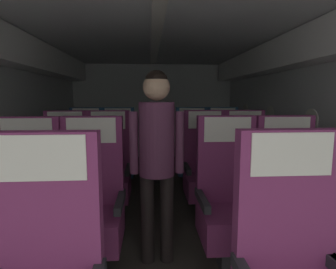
{
  "coord_description": "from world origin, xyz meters",
  "views": [
    {
      "loc": [
        -0.09,
        0.22,
        1.35
      ],
      "look_at": [
        0.12,
        3.27,
        0.94
      ],
      "focal_mm": 29.31,
      "sensor_mm": 36.0,
      "label": 1
    }
  ],
  "objects_px": {
    "seat_c_left_window": "(65,174)",
    "seat_d_left_aisle": "(118,155)",
    "seat_d_left_window": "(86,156)",
    "seat_c_right_window": "(205,172)",
    "seat_b_right_aisle": "(288,203)",
    "seat_b_left_aisle": "(92,207)",
    "seat_b_right_window": "(229,204)",
    "seat_d_right_window": "(192,154)",
    "seat_c_left_aisle": "(109,173)",
    "seat_d_right_aisle": "(223,154)",
    "seat_c_right_aisle": "(246,171)",
    "seat_b_left_window": "(27,210)",
    "flight_attendant": "(157,148)"
  },
  "relations": [
    {
      "from": "seat_c_left_window",
      "to": "seat_c_right_window",
      "type": "xyz_separation_m",
      "value": [
        1.59,
        -0.01,
        0.0
      ]
    },
    {
      "from": "seat_c_left_window",
      "to": "seat_d_left_window",
      "type": "height_order",
      "value": "same"
    },
    {
      "from": "seat_b_right_window",
      "to": "seat_c_right_window",
      "type": "relative_size",
      "value": 1.0
    },
    {
      "from": "seat_c_right_window",
      "to": "flight_attendant",
      "type": "distance_m",
      "value": 1.17
    },
    {
      "from": "seat_d_left_aisle",
      "to": "seat_d_right_window",
      "type": "bearing_deg",
      "value": 0.82
    },
    {
      "from": "seat_b_right_window",
      "to": "seat_c_left_window",
      "type": "xyz_separation_m",
      "value": [
        -1.58,
        0.98,
        0.0
      ]
    },
    {
      "from": "seat_b_right_window",
      "to": "seat_b_left_aisle",
      "type": "bearing_deg",
      "value": 179.53
    },
    {
      "from": "seat_b_right_window",
      "to": "seat_d_right_window",
      "type": "distance_m",
      "value": 1.96
    },
    {
      "from": "seat_b_left_aisle",
      "to": "seat_b_right_window",
      "type": "height_order",
      "value": "same"
    },
    {
      "from": "seat_c_left_window",
      "to": "seat_d_right_aisle",
      "type": "relative_size",
      "value": 1.0
    },
    {
      "from": "seat_b_right_aisle",
      "to": "seat_c_left_window",
      "type": "distance_m",
      "value": 2.29
    },
    {
      "from": "seat_b_right_window",
      "to": "seat_d_left_aisle",
      "type": "distance_m",
      "value": 2.23
    },
    {
      "from": "seat_b_right_aisle",
      "to": "seat_c_right_aisle",
      "type": "relative_size",
      "value": 1.0
    },
    {
      "from": "seat_b_left_aisle",
      "to": "seat_b_right_aisle",
      "type": "bearing_deg",
      "value": -0.81
    },
    {
      "from": "seat_c_left_window",
      "to": "seat_d_left_aisle",
      "type": "distance_m",
      "value": 1.07
    },
    {
      "from": "seat_b_right_aisle",
      "to": "flight_attendant",
      "type": "relative_size",
      "value": 0.77
    },
    {
      "from": "seat_d_left_window",
      "to": "seat_d_right_aisle",
      "type": "xyz_separation_m",
      "value": [
        2.05,
        0.02,
        0.0
      ]
    },
    {
      "from": "seat_c_left_aisle",
      "to": "seat_d_right_window",
      "type": "distance_m",
      "value": 1.48
    },
    {
      "from": "seat_d_right_aisle",
      "to": "flight_attendant",
      "type": "xyz_separation_m",
      "value": [
        -1.06,
        -1.89,
        0.45
      ]
    },
    {
      "from": "seat_d_left_window",
      "to": "seat_d_right_window",
      "type": "bearing_deg",
      "value": 0.6
    },
    {
      "from": "seat_b_left_aisle",
      "to": "seat_c_right_aisle",
      "type": "bearing_deg",
      "value": 31.57
    },
    {
      "from": "seat_b_right_aisle",
      "to": "seat_c_right_aisle",
      "type": "height_order",
      "value": "same"
    },
    {
      "from": "seat_b_left_window",
      "to": "seat_d_left_aisle",
      "type": "height_order",
      "value": "same"
    },
    {
      "from": "seat_b_left_window",
      "to": "seat_c_left_window",
      "type": "bearing_deg",
      "value": 90.57
    },
    {
      "from": "seat_c_left_aisle",
      "to": "seat_c_right_window",
      "type": "height_order",
      "value": "same"
    },
    {
      "from": "seat_b_left_window",
      "to": "flight_attendant",
      "type": "height_order",
      "value": "flight_attendant"
    },
    {
      "from": "seat_c_left_aisle",
      "to": "seat_d_left_window",
      "type": "relative_size",
      "value": 1.0
    },
    {
      "from": "seat_b_right_aisle",
      "to": "seat_b_right_window",
      "type": "bearing_deg",
      "value": 178.41
    },
    {
      "from": "seat_c_left_aisle",
      "to": "seat_d_left_window",
      "type": "distance_m",
      "value": 1.07
    },
    {
      "from": "seat_d_left_aisle",
      "to": "seat_c_left_window",
      "type": "bearing_deg",
      "value": -116.59
    },
    {
      "from": "seat_c_left_window",
      "to": "seat_c_left_aisle",
      "type": "xyz_separation_m",
      "value": [
        0.48,
        -0.01,
        0.0
      ]
    },
    {
      "from": "seat_d_right_window",
      "to": "flight_attendant",
      "type": "relative_size",
      "value": 0.77
    },
    {
      "from": "seat_b_right_aisle",
      "to": "seat_d_left_aisle",
      "type": "xyz_separation_m",
      "value": [
        -1.59,
        1.96,
        0.0
      ]
    },
    {
      "from": "seat_d_right_aisle",
      "to": "seat_c_right_aisle",
      "type": "bearing_deg",
      "value": -89.97
    },
    {
      "from": "seat_d_left_window",
      "to": "seat_c_right_window",
      "type": "bearing_deg",
      "value": -31.74
    },
    {
      "from": "seat_d_right_window",
      "to": "flight_attendant",
      "type": "height_order",
      "value": "flight_attendant"
    },
    {
      "from": "seat_d_right_window",
      "to": "seat_b_right_aisle",
      "type": "bearing_deg",
      "value": -76.42
    },
    {
      "from": "seat_d_left_window",
      "to": "seat_b_left_aisle",
      "type": "bearing_deg",
      "value": -76.15
    },
    {
      "from": "seat_b_right_aisle",
      "to": "seat_c_left_aisle",
      "type": "relative_size",
      "value": 1.0
    },
    {
      "from": "seat_d_right_window",
      "to": "seat_b_right_window",
      "type": "bearing_deg",
      "value": -90.39
    },
    {
      "from": "seat_c_left_window",
      "to": "seat_d_right_window",
      "type": "bearing_deg",
      "value": 31.53
    },
    {
      "from": "seat_b_left_window",
      "to": "seat_b_right_aisle",
      "type": "relative_size",
      "value": 1.0
    },
    {
      "from": "seat_b_left_aisle",
      "to": "seat_b_left_window",
      "type": "bearing_deg",
      "value": -177.19
    },
    {
      "from": "seat_b_left_window",
      "to": "flight_attendant",
      "type": "xyz_separation_m",
      "value": [
        0.99,
        0.08,
        0.45
      ]
    },
    {
      "from": "flight_attendant",
      "to": "seat_b_left_aisle",
      "type": "bearing_deg",
      "value": 22.46
    },
    {
      "from": "seat_d_right_window",
      "to": "seat_c_left_aisle",
      "type": "bearing_deg",
      "value": -138.45
    },
    {
      "from": "seat_d_left_window",
      "to": "seat_d_right_aisle",
      "type": "bearing_deg",
      "value": 0.45
    },
    {
      "from": "seat_b_right_aisle",
      "to": "seat_d_left_aisle",
      "type": "height_order",
      "value": "same"
    },
    {
      "from": "seat_c_right_window",
      "to": "seat_d_left_window",
      "type": "relative_size",
      "value": 1.0
    },
    {
      "from": "seat_c_left_aisle",
      "to": "flight_attendant",
      "type": "height_order",
      "value": "flight_attendant"
    }
  ]
}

